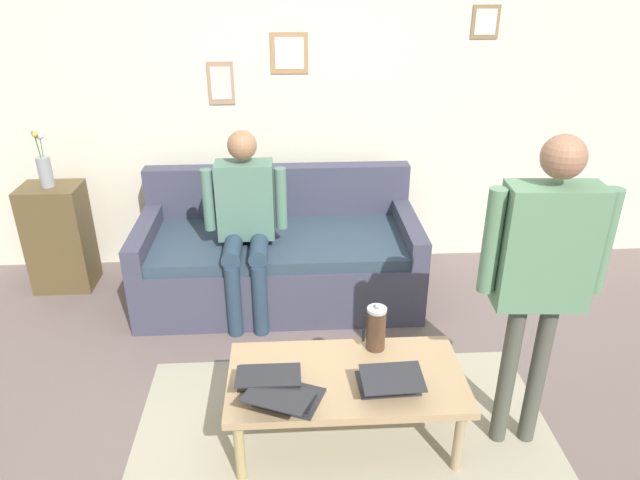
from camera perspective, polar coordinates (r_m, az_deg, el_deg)
ground_plane at (r=3.13m, az=-0.23°, el=-20.11°), size 7.68×7.68×0.00m
area_rug at (r=3.14m, az=2.62°, el=-19.91°), size 2.19×1.53×0.01m
back_wall at (r=4.47m, az=-1.82°, el=14.17°), size 7.04×0.11×2.70m
couch at (r=4.23m, az=-3.99°, el=-1.66°), size 1.96×0.92×0.88m
coffee_table at (r=2.97m, az=2.57°, el=-13.75°), size 1.17×0.60×0.40m
laptop_left at (r=2.76m, az=-3.39°, el=-15.09°), size 0.40×0.42×0.13m
laptop_center at (r=2.86m, az=6.80°, el=-13.60°), size 0.30×0.29×0.12m
laptop_right at (r=2.88m, az=-5.00°, el=-13.19°), size 0.30×0.31×0.12m
french_press at (r=3.06m, az=5.51°, el=-8.59°), size 0.12×0.10×0.27m
side_shelf at (r=4.70m, az=-24.18°, el=0.24°), size 0.42×0.32×0.80m
flower_vase at (r=4.52m, az=-25.41°, el=6.46°), size 0.10×0.10×0.41m
person_standing at (r=2.77m, az=21.07°, el=-2.03°), size 0.57×0.21×1.62m
person_seated at (r=3.85m, az=-7.33°, el=2.32°), size 0.55×0.51×1.28m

